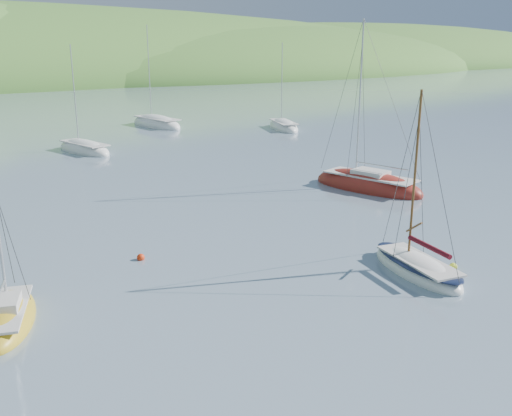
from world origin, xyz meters
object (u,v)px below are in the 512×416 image
sloop_red (368,186)px  sailboat_yellow (6,319)px  distant_sloop_b (157,125)px  distant_sloop_a (84,150)px  distant_sloop_d (283,127)px  daysailer_white (417,268)px

sloop_red → sailboat_yellow: sloop_red is taller
sloop_red → distant_sloop_b: distant_sloop_b is taller
sailboat_yellow → distant_sloop_a: bearing=87.5°
sloop_red → distant_sloop_b: bearing=75.1°
distant_sloop_b → distant_sloop_d: distant_sloop_b is taller
sailboat_yellow → distant_sloop_d: distant_sloop_d is taller
daysailer_white → sailboat_yellow: bearing=174.2°
daysailer_white → distant_sloop_b: (10.06, 52.74, 0.01)m
distant_sloop_a → sailboat_yellow: bearing=-125.5°
distant_sloop_b → sailboat_yellow: bearing=-128.6°
distant_sloop_d → sloop_red: bearing=-95.4°
sailboat_yellow → distant_sloop_d: (40.15, 35.96, 0.02)m
daysailer_white → sailboat_yellow: 18.46m
daysailer_white → sailboat_yellow: daysailer_white is taller
distant_sloop_a → distant_sloop_d: 26.14m
sailboat_yellow → distant_sloop_b: 54.72m
distant_sloop_a → distant_sloop_b: size_ratio=0.82×
distant_sloop_a → distant_sloop_b: 18.61m
distant_sloop_d → daysailer_white: bearing=-99.3°
sloop_red → distant_sloop_d: (13.02, 28.41, -0.05)m
sloop_red → distant_sloop_d: 31.25m
distant_sloop_d → sailboat_yellow: bearing=-118.9°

